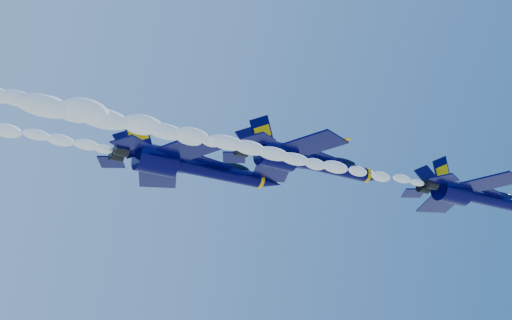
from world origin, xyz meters
TOP-DOWN VIEW (x-y plane):
  - jet_lead at (16.99, -14.62)m, footprint 15.51×12.72m
  - smoke_trail_jet_lead at (-8.22, -14.62)m, footprint 37.17×1.73m
  - jet_second at (3.32, -5.14)m, footprint 18.16×14.89m
  - smoke_trail_jet_second at (-23.02, -5.14)m, footprint 37.17×2.02m
  - jet_third at (-6.72, 1.67)m, footprint 19.65×16.12m

SIDE VIEW (x-z plane):
  - smoke_trail_jet_lead at x=-8.22m, z-range 146.92..148.47m
  - jet_lead at x=16.99m, z-range 145.20..150.96m
  - smoke_trail_jet_second at x=-23.02m, z-range 151.19..153.01m
  - jet_third at x=-6.72m, z-range 148.75..156.05m
  - jet_second at x=3.32m, z-range 149.14..155.89m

